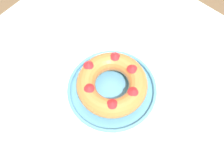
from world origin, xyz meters
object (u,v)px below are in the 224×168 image
Objects in this scene: serving_dish at (112,90)px; fork at (73,45)px; bundt_cake at (112,84)px; serving_knife at (63,46)px; cake_knife at (75,53)px.

serving_dish reaches higher than fork.
fork is at bearing 168.56° from bundt_cake.
serving_knife is at bearing 176.35° from bundt_cake.
bundt_cake reaches higher than serving_knife.
cake_knife is (-0.21, 0.03, -0.06)m from bundt_cake.
bundt_cake is at bearing 138.28° from serving_dish.
bundt_cake is (-0.00, 0.00, 0.05)m from serving_dish.
fork is at bearing 50.59° from serving_knife.
serving_dish is at bearing -4.88° from serving_knife.
cake_knife reaches higher than fork.
serving_dish reaches higher than serving_knife.
fork is 0.89× the size of serving_knife.
serving_dish is 0.25m from fork.
cake_knife is at bearing 7.53° from serving_knife.
serving_dish is 0.21m from cake_knife.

